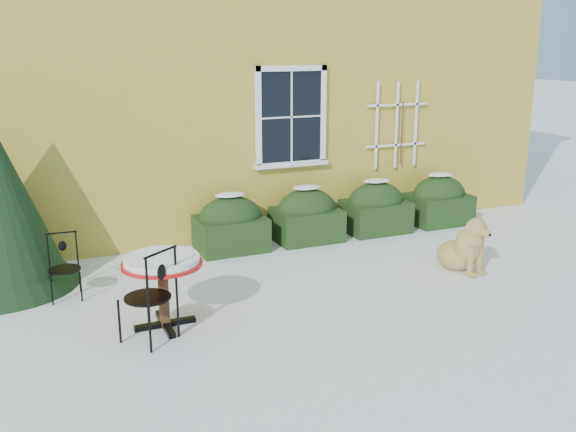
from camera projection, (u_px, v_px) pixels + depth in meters
name	position (u px, v px, depth m)	size (l,w,h in m)	color
ground	(320.00, 306.00, 7.90)	(80.00, 80.00, 0.00)	white
house	(173.00, 39.00, 13.26)	(12.40, 8.40, 6.40)	gold
hedge_row	(342.00, 212.00, 10.69)	(4.95, 0.80, 0.91)	black
bistro_table	(162.00, 269.00, 7.15)	(0.91, 0.91, 0.84)	black
patio_chair_near	(151.00, 295.00, 6.85)	(0.65, 0.65, 1.06)	black
patio_chair_far	(64.00, 266.00, 8.07)	(0.40, 0.40, 0.83)	black
dog	(464.00, 248.00, 9.03)	(0.64, 0.95, 0.84)	tan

